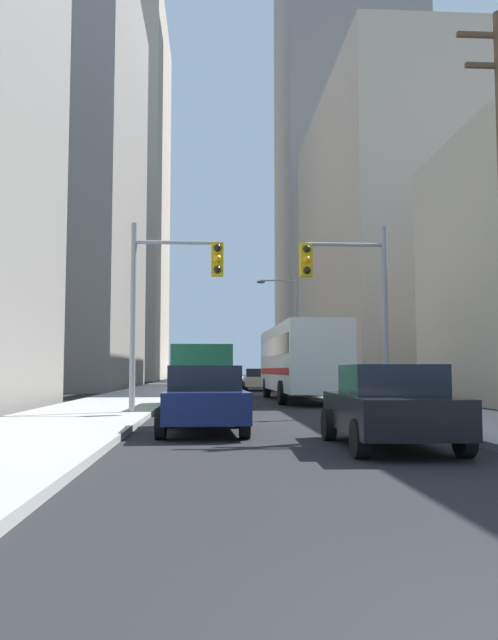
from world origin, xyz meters
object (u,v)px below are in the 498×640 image
(sedan_beige, at_px, (257,380))
(traffic_signal_near_right, at_px, (349,288))
(sedan_black, at_px, (389,406))
(city_bus, at_px, (300,359))
(sedan_white, at_px, (210,383))
(sedan_navy, at_px, (204,399))
(traffic_signal_near_left, at_px, (172,287))
(cargo_van_green, at_px, (204,374))

(sedan_beige, xyz_separation_m, traffic_signal_near_right, (1.10, -24.53, 3.22))
(sedan_black, distance_m, traffic_signal_near_right, 8.95)
(city_bus, relative_size, traffic_signal_near_right, 1.92)
(city_bus, bearing_deg, sedan_white, 134.72)
(sedan_navy, xyz_separation_m, traffic_signal_near_right, (4.52, 5.19, 3.22))
(traffic_signal_near_left, xyz_separation_m, traffic_signal_near_right, (5.57, -0.00, -0.00))
(sedan_black, distance_m, sedan_beige, 32.81)
(traffic_signal_near_right, bearing_deg, sedan_beige, 92.56)
(sedan_black, bearing_deg, city_bus, 87.19)
(cargo_van_green, height_order, sedan_navy, cargo_van_green)
(city_bus, relative_size, traffic_signal_near_left, 1.92)
(city_bus, relative_size, sedan_white, 2.72)
(sedan_beige, height_order, traffic_signal_near_left, traffic_signal_near_left)
(sedan_black, relative_size, traffic_signal_near_left, 0.71)
(sedan_black, xyz_separation_m, sedan_white, (-3.27, 22.10, 0.00))
(sedan_beige, distance_m, traffic_signal_near_left, 25.14)
(sedan_navy, height_order, traffic_signal_near_left, traffic_signal_near_left)
(sedan_black, xyz_separation_m, traffic_signal_near_right, (1.11, 8.28, 3.22))
(sedan_navy, distance_m, traffic_signal_near_left, 6.20)
(sedan_navy, relative_size, sedan_white, 1.01)
(sedan_navy, relative_size, sedan_beige, 1.01)
(cargo_van_green, bearing_deg, city_bus, 55.38)
(cargo_van_green, distance_m, sedan_white, 10.52)
(traffic_signal_near_left, height_order, traffic_signal_near_right, same)
(city_bus, distance_m, sedan_black, 17.97)
(city_bus, bearing_deg, sedan_navy, -106.15)
(city_bus, bearing_deg, sedan_beige, 93.33)
(city_bus, bearing_deg, cargo_van_green, -124.62)
(sedan_white, xyz_separation_m, traffic_signal_near_left, (-1.19, -13.82, 3.23))
(sedan_navy, height_order, traffic_signal_near_right, traffic_signal_near_right)
(sedan_black, relative_size, sedan_beige, 1.01)
(traffic_signal_near_right, bearing_deg, cargo_van_green, 144.18)
(traffic_signal_near_left, distance_m, traffic_signal_near_right, 5.57)
(city_bus, distance_m, sedan_beige, 14.96)
(traffic_signal_near_right, bearing_deg, sedan_black, -97.62)
(sedan_beige, bearing_deg, sedan_black, -90.02)
(sedan_black, xyz_separation_m, sedan_navy, (-3.41, 3.09, 0.00))
(sedan_white, bearing_deg, traffic_signal_near_left, -94.91)
(traffic_signal_near_left, bearing_deg, cargo_van_green, 73.64)
(sedan_beige, xyz_separation_m, traffic_signal_near_left, (-4.47, -24.53, 3.23))
(sedan_black, bearing_deg, sedan_beige, 89.98)
(cargo_van_green, xyz_separation_m, traffic_signal_near_right, (4.59, -3.31, 2.71))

